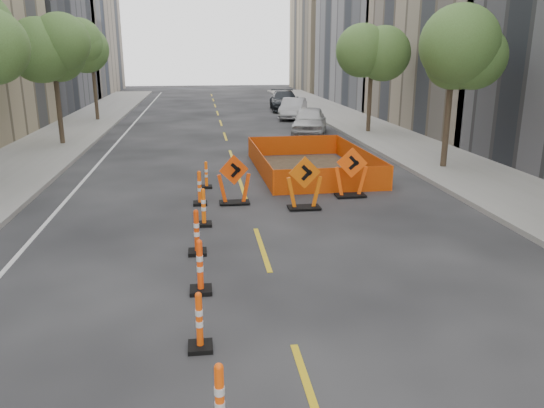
{
  "coord_description": "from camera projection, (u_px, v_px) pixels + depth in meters",
  "views": [
    {
      "loc": [
        -1.4,
        -8.11,
        4.65
      ],
      "look_at": [
        0.26,
        4.09,
        1.1
      ],
      "focal_mm": 35.0,
      "sensor_mm": 36.0,
      "label": 1
    }
  ],
  "objects": [
    {
      "name": "sidewalk_right",
      "position": [
        457.0,
        167.0,
        21.76
      ],
      "size": [
        4.0,
        90.0,
        0.15
      ],
      "primitive_type": "cube",
      "color": "gray",
      "rests_on": "ground"
    },
    {
      "name": "channelizer_6",
      "position": [
        200.0,
        188.0,
        16.57
      ],
      "size": [
        0.43,
        0.43,
        1.09
      ],
      "primitive_type": null,
      "color": "#F4520A",
      "rests_on": "ground"
    },
    {
      "name": "tree_l_c",
      "position": [
        53.0,
        54.0,
        25.89
      ],
      "size": [
        2.8,
        2.8,
        5.95
      ],
      "color": "#382B1E",
      "rests_on": "ground"
    },
    {
      "name": "parked_car_near",
      "position": [
        309.0,
        121.0,
        30.55
      ],
      "size": [
        3.0,
        5.03,
        1.6
      ],
      "primitive_type": "imported",
      "rotation": [
        0.0,
        0.0,
        -0.25
      ],
      "color": "#BCBDBE",
      "rests_on": "ground"
    },
    {
      "name": "channelizer_3",
      "position": [
        200.0,
        266.0,
        10.48
      ],
      "size": [
        0.44,
        0.44,
        1.12
      ],
      "primitive_type": null,
      "color": "#FE430A",
      "rests_on": "ground"
    },
    {
      "name": "safety_fence",
      "position": [
        310.0,
        160.0,
        21.32
      ],
      "size": [
        4.3,
        7.16,
        0.88
      ],
      "primitive_type": null,
      "rotation": [
        0.0,
        0.0,
        0.02
      ],
      "color": "#DA4A0B",
      "rests_on": "ground"
    },
    {
      "name": "parked_car_mid",
      "position": [
        293.0,
        108.0,
        38.0
      ],
      "size": [
        2.8,
        4.65,
        1.45
      ],
      "primitive_type": "imported",
      "rotation": [
        0.0,
        0.0,
        -0.31
      ],
      "color": "#9A9A9F",
      "rests_on": "ground"
    },
    {
      "name": "channelizer_4",
      "position": [
        197.0,
        232.0,
        12.5
      ],
      "size": [
        0.44,
        0.44,
        1.11
      ],
      "primitive_type": null,
      "color": "#D73B09",
      "rests_on": "ground"
    },
    {
      "name": "channelizer_5",
      "position": [
        204.0,
        207.0,
        14.56
      ],
      "size": [
        0.42,
        0.42,
        1.07
      ],
      "primitive_type": null,
      "color": "#FA5F0A",
      "rests_on": "ground"
    },
    {
      "name": "chevron_sign_center",
      "position": [
        304.0,
        183.0,
        16.04
      ],
      "size": [
        1.14,
        0.73,
        1.65
      ],
      "primitive_type": null,
      "rotation": [
        0.0,
        0.0,
        0.07
      ],
      "color": "#D55708",
      "rests_on": "ground"
    },
    {
      "name": "tree_l_d",
      "position": [
        92.0,
        53.0,
        35.42
      ],
      "size": [
        2.8,
        2.8,
        5.95
      ],
      "color": "#382B1E",
      "rests_on": "ground"
    },
    {
      "name": "bld_right_e",
      "position": [
        347.0,
        23.0,
        64.97
      ],
      "size": [
        12.0,
        14.0,
        16.0
      ],
      "primitive_type": "cube",
      "color": "tan",
      "rests_on": "ground"
    },
    {
      "name": "chevron_sign_right",
      "position": [
        351.0,
        172.0,
        17.41
      ],
      "size": [
        1.26,
        0.97,
        1.66
      ],
      "primitive_type": null,
      "rotation": [
        0.0,
        0.0,
        -0.32
      ],
      "color": "#F34D0A",
      "rests_on": "ground"
    },
    {
      "name": "channelizer_2",
      "position": [
        199.0,
        321.0,
        8.47
      ],
      "size": [
        0.4,
        0.4,
        1.01
      ],
      "primitive_type": null,
      "color": "#E34709",
      "rests_on": "ground"
    },
    {
      "name": "tree_r_c",
      "position": [
        372.0,
        54.0,
        29.97
      ],
      "size": [
        2.8,
        2.8,
        5.95
      ],
      "color": "#382B1E",
      "rests_on": "ground"
    },
    {
      "name": "tree_r_b",
      "position": [
        453.0,
        55.0,
        20.45
      ],
      "size": [
        2.8,
        2.8,
        5.95
      ],
      "color": "#382B1E",
      "rests_on": "ground"
    },
    {
      "name": "bld_left_e",
      "position": [
        50.0,
        0.0,
        57.16
      ],
      "size": [
        12.0,
        20.0,
        20.0
      ],
      "primitive_type": "cube",
      "color": "gray",
      "rests_on": "ground"
    },
    {
      "name": "ground_plane",
      "position": [
        289.0,
        330.0,
        9.19
      ],
      "size": [
        140.0,
        140.0,
        0.0
      ],
      "primitive_type": "plane",
      "color": "black"
    },
    {
      "name": "chevron_sign_left",
      "position": [
        234.0,
        180.0,
        16.59
      ],
      "size": [
        1.18,
        0.88,
        1.59
      ],
      "primitive_type": null,
      "rotation": [
        0.0,
        0.0,
        0.25
      ],
      "color": "#DD4009",
      "rests_on": "ground"
    },
    {
      "name": "channelizer_1",
      "position": [
        220.0,
        402.0,
        6.46
      ],
      "size": [
        0.42,
        0.42,
        1.07
      ],
      "primitive_type": null,
      "color": "#FF510A",
      "rests_on": "ground"
    },
    {
      "name": "parked_car_far",
      "position": [
        284.0,
        101.0,
        43.28
      ],
      "size": [
        2.64,
        5.64,
        1.59
      ],
      "primitive_type": "imported",
      "rotation": [
        0.0,
        0.0,
        -0.08
      ],
      "color": "black",
      "rests_on": "ground"
    },
    {
      "name": "bld_left_d",
      "position": [
        0.0,
        21.0,
        42.38
      ],
      "size": [
        12.0,
        16.0,
        14.0
      ],
      "primitive_type": "cube",
      "color": "#4C4C51",
      "rests_on": "ground"
    },
    {
      "name": "channelizer_7",
      "position": [
        206.0,
        175.0,
        18.65
      ],
      "size": [
        0.38,
        0.38,
        0.96
      ],
      "primitive_type": null,
      "color": "#FB5F0A",
      "rests_on": "ground"
    },
    {
      "name": "bld_right_c",
      "position": [
        502.0,
        11.0,
        32.11
      ],
      "size": [
        12.0,
        16.0,
        14.0
      ],
      "primitive_type": "cube",
      "color": "gray",
      "rests_on": "ground"
    }
  ]
}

